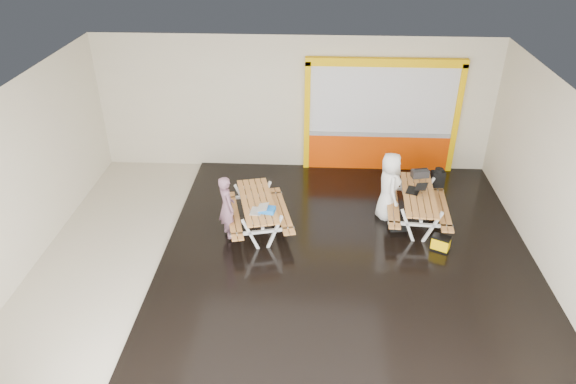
# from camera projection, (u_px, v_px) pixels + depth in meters

# --- Properties ---
(room) EXTENTS (10.02, 8.02, 3.52)m
(room) POSITION_uv_depth(u_px,v_px,m) (286.00, 182.00, 9.83)
(room) COLOR beige
(room) RESTS_ON ground
(deck) EXTENTS (7.50, 7.98, 0.05)m
(deck) POSITION_uv_depth(u_px,v_px,m) (347.00, 257.00, 10.65)
(deck) COLOR black
(deck) RESTS_ON room
(kiosk) EXTENTS (3.88, 0.16, 3.00)m
(kiosk) POSITION_uv_depth(u_px,v_px,m) (381.00, 119.00, 13.28)
(kiosk) COLOR #D43B01
(kiosk) RESTS_ON room
(picnic_table_left) EXTENTS (1.71, 2.16, 0.76)m
(picnic_table_left) POSITION_uv_depth(u_px,v_px,m) (257.00, 207.00, 11.24)
(picnic_table_left) COLOR #B3753A
(picnic_table_left) RESTS_ON deck
(picnic_table_right) EXTENTS (1.45, 2.03, 0.78)m
(picnic_table_right) POSITION_uv_depth(u_px,v_px,m) (418.00, 201.00, 11.46)
(picnic_table_right) COLOR #B3753A
(picnic_table_right) RESTS_ON deck
(person_left) EXTENTS (0.54, 0.61, 1.39)m
(person_left) POSITION_uv_depth(u_px,v_px,m) (227.00, 207.00, 10.86)
(person_left) COLOR #785264
(person_left) RESTS_ON deck
(person_right) EXTENTS (0.60, 0.84, 1.60)m
(person_right) POSITION_uv_depth(u_px,v_px,m) (389.00, 187.00, 11.56)
(person_right) COLOR white
(person_right) RESTS_ON deck
(laptop_left) EXTENTS (0.39, 0.35, 0.15)m
(laptop_left) POSITION_uv_depth(u_px,v_px,m) (259.00, 210.00, 10.73)
(laptop_left) COLOR silver
(laptop_left) RESTS_ON picnic_table_left
(laptop_right) EXTENTS (0.52, 0.49, 0.18)m
(laptop_right) POSITION_uv_depth(u_px,v_px,m) (416.00, 189.00, 11.42)
(laptop_right) COLOR black
(laptop_right) RESTS_ON picnic_table_right
(blue_pouch) EXTENTS (0.36, 0.28, 0.10)m
(blue_pouch) POSITION_uv_depth(u_px,v_px,m) (267.00, 210.00, 10.74)
(blue_pouch) COLOR blue
(blue_pouch) RESTS_ON picnic_table_left
(toolbox) EXTENTS (0.42, 0.27, 0.22)m
(toolbox) POSITION_uv_depth(u_px,v_px,m) (420.00, 173.00, 11.98)
(toolbox) COLOR black
(toolbox) RESTS_ON picnic_table_right
(backpack) EXTENTS (0.31, 0.21, 0.49)m
(backpack) POSITION_uv_depth(u_px,v_px,m) (438.00, 178.00, 12.12)
(backpack) COLOR black
(backpack) RESTS_ON picnic_table_right
(dark_case) EXTENTS (0.41, 0.33, 0.14)m
(dark_case) POSITION_uv_depth(u_px,v_px,m) (398.00, 226.00, 11.47)
(dark_case) COLOR black
(dark_case) RESTS_ON deck
(fluke_bag) EXTENTS (0.44, 0.38, 0.32)m
(fluke_bag) POSITION_uv_depth(u_px,v_px,m) (441.00, 243.00, 10.76)
(fluke_bag) COLOR black
(fluke_bag) RESTS_ON deck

